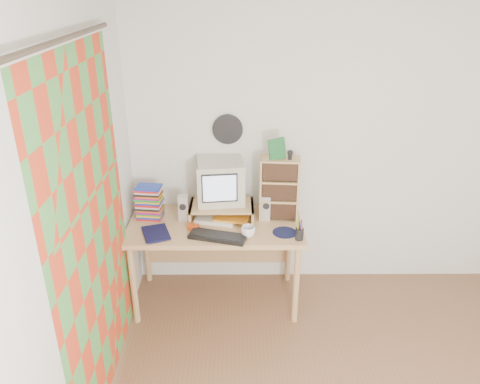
{
  "coord_description": "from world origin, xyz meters",
  "views": [
    {
      "loc": [
        -0.85,
        -1.95,
        2.55
      ],
      "look_at": [
        -0.83,
        1.33,
        1.05
      ],
      "focal_mm": 35.0,
      "sensor_mm": 36.0,
      "label": 1
    }
  ],
  "objects_px": {
    "desk": "(216,234)",
    "cd_rack": "(279,188)",
    "keyboard": "(218,237)",
    "crt_monitor": "(220,183)",
    "mug": "(248,232)",
    "dvd_stack": "(149,202)",
    "diary": "(144,234)"
  },
  "relations": [
    {
      "from": "crt_monitor",
      "to": "cd_rack",
      "type": "height_order",
      "value": "cd_rack"
    },
    {
      "from": "cd_rack",
      "to": "desk",
      "type": "bearing_deg",
      "value": -170.39
    },
    {
      "from": "crt_monitor",
      "to": "keyboard",
      "type": "height_order",
      "value": "crt_monitor"
    },
    {
      "from": "desk",
      "to": "mug",
      "type": "bearing_deg",
      "value": -47.03
    },
    {
      "from": "desk",
      "to": "keyboard",
      "type": "distance_m",
      "value": 0.34
    },
    {
      "from": "crt_monitor",
      "to": "dvd_stack",
      "type": "relative_size",
      "value": 1.29
    },
    {
      "from": "crt_monitor",
      "to": "mug",
      "type": "xyz_separation_m",
      "value": [
        0.22,
        -0.37,
        -0.25
      ]
    },
    {
      "from": "desk",
      "to": "diary",
      "type": "height_order",
      "value": "diary"
    },
    {
      "from": "keyboard",
      "to": "cd_rack",
      "type": "distance_m",
      "value": 0.65
    },
    {
      "from": "cd_rack",
      "to": "keyboard",
      "type": "bearing_deg",
      "value": -139.67
    },
    {
      "from": "desk",
      "to": "cd_rack",
      "type": "distance_m",
      "value": 0.65
    },
    {
      "from": "mug",
      "to": "diary",
      "type": "xyz_separation_m",
      "value": [
        -0.8,
        0.0,
        -0.02
      ]
    },
    {
      "from": "dvd_stack",
      "to": "diary",
      "type": "distance_m",
      "value": 0.33
    },
    {
      "from": "crt_monitor",
      "to": "diary",
      "type": "distance_m",
      "value": 0.73
    },
    {
      "from": "desk",
      "to": "diary",
      "type": "xyz_separation_m",
      "value": [
        -0.54,
        -0.28,
        0.16
      ]
    },
    {
      "from": "keyboard",
      "to": "cd_rack",
      "type": "relative_size",
      "value": 0.84
    },
    {
      "from": "desk",
      "to": "cd_rack",
      "type": "height_order",
      "value": "cd_rack"
    },
    {
      "from": "dvd_stack",
      "to": "diary",
      "type": "xyz_separation_m",
      "value": [
        0.0,
        -0.31,
        -0.12
      ]
    },
    {
      "from": "keyboard",
      "to": "dvd_stack",
      "type": "relative_size",
      "value": 1.55
    },
    {
      "from": "crt_monitor",
      "to": "mug",
      "type": "relative_size",
      "value": 3.3
    },
    {
      "from": "keyboard",
      "to": "dvd_stack",
      "type": "height_order",
      "value": "dvd_stack"
    },
    {
      "from": "dvd_stack",
      "to": "cd_rack",
      "type": "height_order",
      "value": "cd_rack"
    },
    {
      "from": "crt_monitor",
      "to": "keyboard",
      "type": "relative_size",
      "value": 0.83
    },
    {
      "from": "keyboard",
      "to": "dvd_stack",
      "type": "bearing_deg",
      "value": 164.89
    },
    {
      "from": "diary",
      "to": "keyboard",
      "type": "bearing_deg",
      "value": -21.7
    },
    {
      "from": "desk",
      "to": "dvd_stack",
      "type": "xyz_separation_m",
      "value": [
        -0.54,
        0.04,
        0.28
      ]
    },
    {
      "from": "crt_monitor",
      "to": "keyboard",
      "type": "bearing_deg",
      "value": -98.51
    },
    {
      "from": "mug",
      "to": "diary",
      "type": "relative_size",
      "value": 0.48
    },
    {
      "from": "mug",
      "to": "dvd_stack",
      "type": "bearing_deg",
      "value": 158.48
    },
    {
      "from": "keyboard",
      "to": "cd_rack",
      "type": "bearing_deg",
      "value": 51.12
    },
    {
      "from": "mug",
      "to": "diary",
      "type": "height_order",
      "value": "mug"
    },
    {
      "from": "crt_monitor",
      "to": "diary",
      "type": "bearing_deg",
      "value": -154.81
    }
  ]
}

